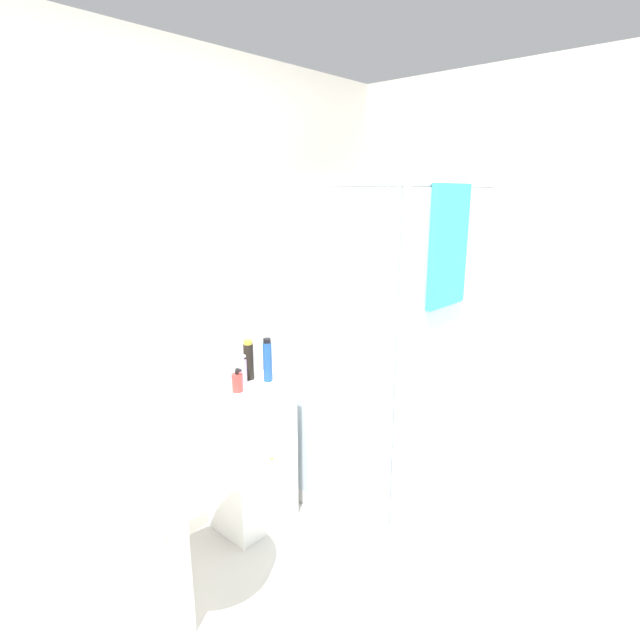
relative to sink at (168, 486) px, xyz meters
name	(u,v)px	position (x,y,z in m)	size (l,w,h in m)	color
wall_back	(144,318)	(0.25, 0.54, 0.54)	(6.40, 0.06, 2.50)	silver
wall_right	(636,311)	(1.95, -1.16, 0.54)	(0.06, 6.40, 2.50)	silver
shower_enclosure	(380,420)	(1.40, -0.03, -0.21)	(0.92, 0.95, 1.88)	white
vanity_cabinet	(252,455)	(0.71, 0.35, -0.30)	(0.41, 0.33, 0.83)	white
sink	(168,486)	(0.00, 0.00, 0.00)	(0.55, 0.55, 1.01)	white
soap_dispenser	(237,382)	(0.62, 0.32, 0.17)	(0.06, 0.06, 0.13)	red
shampoo_bottle_tall_black	(249,360)	(0.77, 0.41, 0.23)	(0.05, 0.05, 0.22)	black
shampoo_bottle_blue	(267,360)	(0.82, 0.32, 0.23)	(0.05, 0.05, 0.24)	#1E4C93
lotion_bottle_white	(243,372)	(0.70, 0.38, 0.19)	(0.05, 0.05, 0.17)	#B299C6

